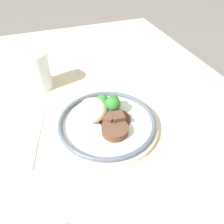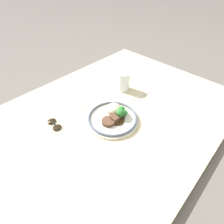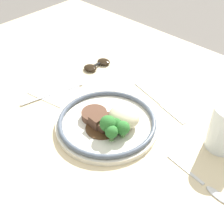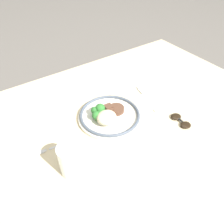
{
  "view_description": "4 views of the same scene",
  "coord_description": "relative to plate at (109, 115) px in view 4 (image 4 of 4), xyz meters",
  "views": [
    {
      "loc": [
        -0.38,
        0.08,
        0.45
      ],
      "look_at": [
        0.03,
        -0.06,
        0.07
      ],
      "focal_mm": 35.0,
      "sensor_mm": 36.0,
      "label": 1
    },
    {
      "loc": [
        -0.45,
        -0.48,
        0.68
      ],
      "look_at": [
        0.02,
        -0.03,
        0.07
      ],
      "focal_mm": 28.0,
      "sensor_mm": 36.0,
      "label": 2
    },
    {
      "loc": [
        0.43,
        -0.46,
        0.59
      ],
      "look_at": [
        0.02,
        -0.03,
        0.08
      ],
      "focal_mm": 50.0,
      "sensor_mm": 36.0,
      "label": 3
    },
    {
      "loc": [
        0.38,
        0.52,
        0.67
      ],
      "look_at": [
        0.0,
        -0.04,
        0.07
      ],
      "focal_mm": 35.0,
      "sensor_mm": 36.0,
      "label": 4
    }
  ],
  "objects": [
    {
      "name": "ground_plane",
      "position": [
        -0.02,
        0.04,
        -0.05
      ],
      "size": [
        8.0,
        8.0,
        0.0
      ],
      "primitive_type": "plane",
      "color": "#5B5651"
    },
    {
      "name": "dining_table",
      "position": [
        -0.02,
        0.04,
        -0.04
      ],
      "size": [
        1.47,
        1.0,
        0.04
      ],
      "color": "beige",
      "rests_on": "ground"
    },
    {
      "name": "napkin",
      "position": [
        -0.23,
        0.01,
        -0.02
      ],
      "size": [
        0.14,
        0.13,
        0.0
      ],
      "color": "white",
      "rests_on": "dining_table"
    },
    {
      "name": "plate",
      "position": [
        0.0,
        0.0,
        0.0
      ],
      "size": [
        0.27,
        0.27,
        0.07
      ],
      "color": "silver",
      "rests_on": "dining_table"
    },
    {
      "name": "juice_glass",
      "position": [
        0.24,
        0.14,
        0.03
      ],
      "size": [
        0.08,
        0.08,
        0.12
      ],
      "color": "#F4AD19",
      "rests_on": "dining_table"
    },
    {
      "name": "fork",
      "position": [
        -0.22,
        0.01,
        -0.02
      ],
      "size": [
        0.06,
        0.19,
        0.0
      ],
      "rotation": [
        0.0,
        0.0,
        1.34
      ],
      "color": "silver",
      "rests_on": "napkin"
    },
    {
      "name": "knife",
      "position": [
        0.03,
        0.17,
        -0.02
      ],
      "size": [
        0.22,
        0.06,
        0.0
      ],
      "rotation": [
        0.0,
        0.0,
        -0.24
      ],
      "color": "silver",
      "rests_on": "dining_table"
    },
    {
      "name": "spoon",
      "position": [
        0.29,
        0.01,
        -0.02
      ],
      "size": [
        0.17,
        0.04,
        0.01
      ],
      "rotation": [
        0.0,
        0.0,
        -0.13
      ],
      "color": "silver",
      "rests_on": "dining_table"
    },
    {
      "name": "sunglasses",
      "position": [
        -0.24,
        0.19,
        -0.01
      ],
      "size": [
        0.05,
        0.1,
        0.01
      ],
      "rotation": [
        0.0,
        0.0,
        -0.09
      ],
      "color": "black",
      "rests_on": "dining_table"
    }
  ]
}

